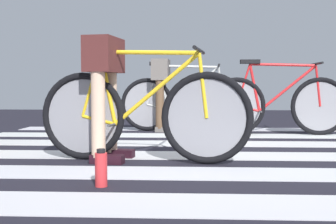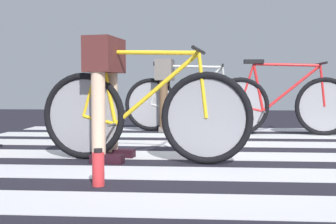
{
  "view_description": "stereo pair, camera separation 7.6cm",
  "coord_description": "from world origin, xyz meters",
  "px_view_note": "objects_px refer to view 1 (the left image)",
  "views": [
    {
      "loc": [
        -0.16,
        -3.77,
        0.62
      ],
      "look_at": [
        -0.32,
        -0.44,
        0.42
      ],
      "focal_mm": 44.74,
      "sensor_mm": 36.0,
      "label": 1
    },
    {
      "loc": [
        -0.08,
        -3.77,
        0.62
      ],
      "look_at": [
        -0.32,
        -0.44,
        0.42
      ],
      "focal_mm": 44.74,
      "sensor_mm": 36.0,
      "label": 2
    }
  ],
  "objects_px": {
    "bicycle_2_of_3": "(278,104)",
    "bicycle_3_of_3": "(184,103)",
    "bicycle_1_of_3": "(142,114)",
    "cyclist_3_of_3": "(161,85)",
    "cyclist_1_of_3": "(105,81)",
    "water_bottle": "(101,169)"
  },
  "relations": [
    {
      "from": "cyclist_3_of_3",
      "to": "water_bottle",
      "type": "xyz_separation_m",
      "value": [
        -0.16,
        -3.17,
        -0.52
      ]
    },
    {
      "from": "bicycle_2_of_3",
      "to": "bicycle_3_of_3",
      "type": "distance_m",
      "value": 1.22
    },
    {
      "from": "bicycle_1_of_3",
      "to": "bicycle_3_of_3",
      "type": "height_order",
      "value": "same"
    },
    {
      "from": "cyclist_1_of_3",
      "to": "cyclist_3_of_3",
      "type": "distance_m",
      "value": 2.3
    },
    {
      "from": "bicycle_1_of_3",
      "to": "bicycle_2_of_3",
      "type": "relative_size",
      "value": 0.99
    },
    {
      "from": "bicycle_2_of_3",
      "to": "bicycle_3_of_3",
      "type": "bearing_deg",
      "value": 161.93
    },
    {
      "from": "cyclist_3_of_3",
      "to": "cyclist_1_of_3",
      "type": "bearing_deg",
      "value": -95.05
    },
    {
      "from": "bicycle_2_of_3",
      "to": "cyclist_3_of_3",
      "type": "bearing_deg",
      "value": 165.12
    },
    {
      "from": "water_bottle",
      "to": "bicycle_2_of_3",
      "type": "bearing_deg",
      "value": 59.5
    },
    {
      "from": "bicycle_1_of_3",
      "to": "cyclist_1_of_3",
      "type": "bearing_deg",
      "value": 180.0
    },
    {
      "from": "water_bottle",
      "to": "cyclist_1_of_3",
      "type": "bearing_deg",
      "value": 99.6
    },
    {
      "from": "bicycle_2_of_3",
      "to": "bicycle_3_of_3",
      "type": "height_order",
      "value": "same"
    },
    {
      "from": "bicycle_3_of_3",
      "to": "water_bottle",
      "type": "bearing_deg",
      "value": -95.76
    },
    {
      "from": "bicycle_1_of_3",
      "to": "bicycle_3_of_3",
      "type": "distance_m",
      "value": 2.33
    },
    {
      "from": "bicycle_3_of_3",
      "to": "cyclist_3_of_3",
      "type": "xyz_separation_m",
      "value": [
        -0.31,
        0.01,
        0.24
      ]
    },
    {
      "from": "bicycle_1_of_3",
      "to": "cyclist_3_of_3",
      "type": "xyz_separation_m",
      "value": [
        0.0,
        2.32,
        0.24
      ]
    },
    {
      "from": "bicycle_2_of_3",
      "to": "bicycle_1_of_3",
      "type": "bearing_deg",
      "value": -127.0
    },
    {
      "from": "bicycle_2_of_3",
      "to": "bicycle_3_of_3",
      "type": "xyz_separation_m",
      "value": [
        -1.16,
        0.39,
        0.0
      ]
    },
    {
      "from": "bicycle_2_of_3",
      "to": "bicycle_3_of_3",
      "type": "relative_size",
      "value": 1.0
    },
    {
      "from": "cyclist_1_of_3",
      "to": "cyclist_3_of_3",
      "type": "height_order",
      "value": "cyclist_1_of_3"
    },
    {
      "from": "bicycle_1_of_3",
      "to": "cyclist_3_of_3",
      "type": "distance_m",
      "value": 2.34
    },
    {
      "from": "cyclist_1_of_3",
      "to": "bicycle_3_of_3",
      "type": "distance_m",
      "value": 2.36
    }
  ]
}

